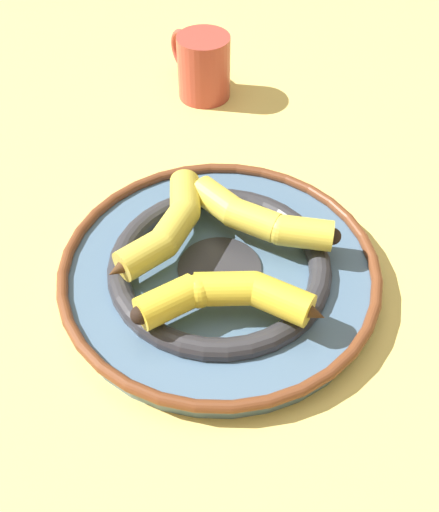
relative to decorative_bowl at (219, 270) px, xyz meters
The scene contains 6 objects.
ground_plane 0.04m from the decorative_bowl, 161.09° to the left, with size 2.80×2.80×0.00m, color #E5CC6B.
decorative_bowl is the anchor object (origin of this frame).
banana_a 0.07m from the decorative_bowl, 167.99° to the left, with size 0.05×0.19×0.03m.
banana_b 0.08m from the decorative_bowl, 37.05° to the left, with size 0.11×0.17×0.03m.
banana_c 0.07m from the decorative_bowl, 87.75° to the right, with size 0.18×0.07×0.03m.
coffee_mug 0.38m from the decorative_bowl, 146.37° to the right, with size 0.08×0.12×0.09m.
Camera 1 is at (0.41, 0.20, 0.51)m, focal length 42.00 mm.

